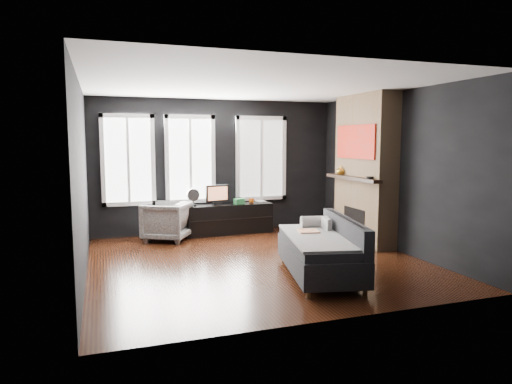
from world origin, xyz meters
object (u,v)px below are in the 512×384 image
object	(u,v)px
mug	(252,200)
mantel_vase	(340,170)
sofa	(320,247)
armchair	(167,219)
book	(257,196)
monitor	(217,193)
media_console	(228,218)

from	to	relation	value
mug	mantel_vase	xyz separation A→B (m)	(1.39, -1.17, 0.65)
sofa	armchair	distance (m)	3.43
armchair	book	world-z (taller)	book
monitor	mantel_vase	bearing A→B (deg)	-42.35
media_console	monitor	distance (m)	0.57
sofa	armchair	bearing A→B (deg)	131.78
media_console	monitor	xyz separation A→B (m)	(-0.23, -0.03, 0.52)
mantel_vase	monitor	bearing A→B (deg)	151.35
monitor	mantel_vase	distance (m)	2.46
monitor	mantel_vase	size ratio (longest dim) A/B	2.92
media_console	monitor	bearing A→B (deg)	-173.75
sofa	mug	xyz separation A→B (m)	(0.09, 3.26, 0.25)
book	mantel_vase	world-z (taller)	mantel_vase
media_console	monitor	size ratio (longest dim) A/B	3.49
sofa	media_console	bearing A→B (deg)	109.50
media_console	mug	world-z (taller)	mug
mug	book	size ratio (longest dim) A/B	0.47
sofa	media_console	size ratio (longest dim) A/B	1.09
book	media_console	bearing A→B (deg)	-172.59
mug	media_console	bearing A→B (deg)	177.56
media_console	mug	bearing A→B (deg)	-4.60
book	sofa	bearing A→B (deg)	-93.99
armchair	monitor	bearing A→B (deg)	133.22
media_console	mantel_vase	world-z (taller)	mantel_vase
sofa	monitor	bearing A→B (deg)	113.54
armchair	monitor	xyz separation A→B (m)	(1.05, 0.26, 0.42)
armchair	mantel_vase	world-z (taller)	mantel_vase
sofa	mantel_vase	xyz separation A→B (m)	(1.48, 2.09, 0.90)
media_console	mantel_vase	xyz separation A→B (m)	(1.89, -1.19, 1.01)
sofa	book	size ratio (longest dim) A/B	7.95
armchair	media_console	bearing A→B (deg)	132.27
media_console	mug	size ratio (longest dim) A/B	15.40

